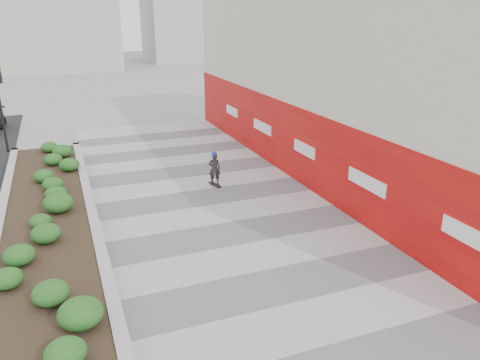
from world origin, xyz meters
The scene contains 7 objects.
ground centered at (0.00, 0.00, 0.00)m, with size 160.00×160.00×0.00m, color gray.
walkway centered at (0.00, 3.00, 0.01)m, with size 8.00×36.00×0.01m, color #A8A8AD.
building centered at (6.98, 8.98, 3.98)m, with size 6.04×24.08×8.00m.
planter centered at (-5.50, 7.00, 0.42)m, with size 3.00×18.00×0.90m.
traffic_signal_near centered at (-7.23, 17.50, 2.76)m, with size 0.33×0.28×4.20m.
manhole_cover centered at (0.50, 3.00, 0.00)m, with size 0.44×0.44×0.01m, color #595654.
skateboarder centered at (0.67, 9.24, 0.72)m, with size 0.53×0.75×1.42m.
Camera 1 is at (-4.75, -7.32, 6.48)m, focal length 35.00 mm.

